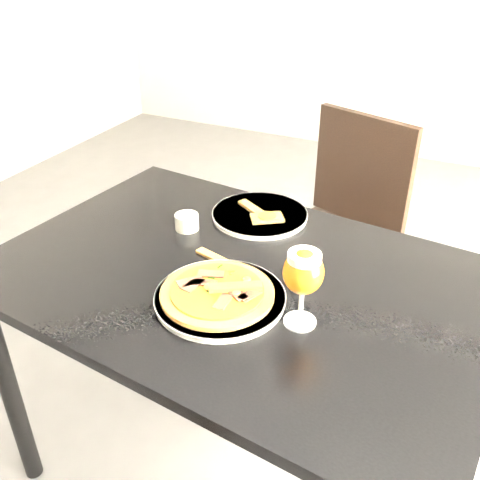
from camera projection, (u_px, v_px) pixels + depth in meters
The scene contains 9 objects.
dining_table at pixel (238, 303), 1.33m from camera, with size 1.28×0.93×0.75m.
chair_far at pixel (337, 229), 1.99m from camera, with size 0.53×0.53×0.90m.
plate_main at pixel (220, 298), 1.19m from camera, with size 0.29×0.29×0.02m, color white.
pizza at pixel (218, 292), 1.18m from camera, with size 0.25×0.25×0.03m.
plate_second at pixel (260, 215), 1.53m from camera, with size 0.27×0.27×0.01m, color white.
crust_scraps at pixel (262, 214), 1.51m from camera, with size 0.17×0.12×0.01m.
loose_crust at pixel (213, 257), 1.34m from camera, with size 0.10×0.02×0.01m, color #976124.
sauce_cup at pixel (187, 221), 1.46m from camera, with size 0.07×0.07×0.04m.
beer_glass at pixel (303, 273), 1.07m from camera, with size 0.08×0.08×0.18m.
Camera 1 is at (0.34, -0.87, 1.48)m, focal length 40.00 mm.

